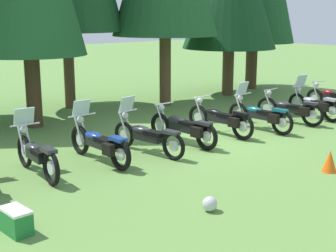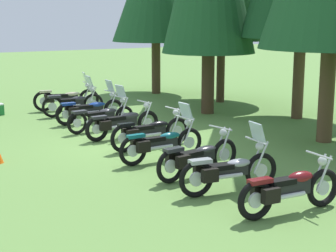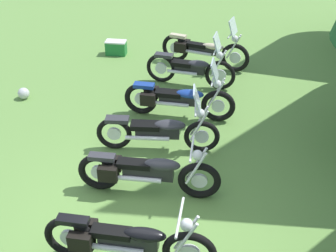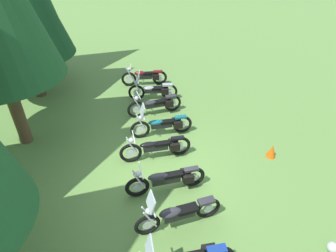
# 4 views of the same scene
# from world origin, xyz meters

# --- Properties ---
(ground_plane) EXTENTS (80.00, 80.00, 0.00)m
(ground_plane) POSITION_xyz_m (0.00, 0.00, 0.00)
(ground_plane) COLOR #608C42
(motorcycle_1) EXTENTS (0.65, 2.22, 1.38)m
(motorcycle_1) POSITION_xyz_m (-4.85, 0.12, 0.47)
(motorcycle_1) COLOR black
(motorcycle_1) RESTS_ON ground_plane
(motorcycle_2) EXTENTS (0.74, 2.41, 1.37)m
(motorcycle_2) POSITION_xyz_m (-3.32, 0.07, 0.46)
(motorcycle_2) COLOR black
(motorcycle_2) RESTS_ON ground_plane
(motorcycle_3) EXTENTS (0.68, 2.35, 1.35)m
(motorcycle_3) POSITION_xyz_m (-2.04, -0.04, 0.46)
(motorcycle_3) COLOR black
(motorcycle_3) RESTS_ON ground_plane
(motorcycle_4) EXTENTS (0.70, 2.40, 1.01)m
(motorcycle_4) POSITION_xyz_m (-0.79, 0.01, 0.45)
(motorcycle_4) COLOR black
(motorcycle_4) RESTS_ON ground_plane
(motorcycle_5) EXTENTS (0.72, 2.41, 1.03)m
(motorcycle_5) POSITION_xyz_m (0.71, 0.09, 0.46)
(motorcycle_5) COLOR black
(motorcycle_5) RESTS_ON ground_plane
(motorcycle_6) EXTENTS (0.77, 2.33, 1.37)m
(motorcycle_6) POSITION_xyz_m (1.98, -0.29, 0.46)
(motorcycle_6) COLOR black
(motorcycle_6) RESTS_ON ground_plane
(motorcycle_7) EXTENTS (0.79, 2.30, 1.02)m
(motorcycle_7) POSITION_xyz_m (3.49, -0.26, 0.45)
(motorcycle_7) COLOR black
(motorcycle_7) RESTS_ON ground_plane
(motorcycle_8) EXTENTS (0.79, 2.20, 1.38)m
(motorcycle_8) POSITION_xyz_m (4.71, -0.33, 0.47)
(motorcycle_8) COLOR black
(motorcycle_8) RESTS_ON ground_plane
(motorcycle_9) EXTENTS (0.67, 2.23, 1.01)m
(motorcycle_9) POSITION_xyz_m (6.19, -0.11, 0.45)
(motorcycle_9) COLOR black
(motorcycle_9) RESTS_ON ground_plane
(picnic_cooler) EXTENTS (0.36, 0.59, 0.40)m
(picnic_cooler) POSITION_xyz_m (-6.34, -2.26, 0.20)
(picnic_cooler) COLOR #1E7233
(picnic_cooler) RESTS_ON ground_plane
(traffic_cone) EXTENTS (0.32, 0.32, 0.48)m
(traffic_cone) POSITION_xyz_m (0.10, -3.75, 0.24)
(traffic_cone) COLOR #EA590F
(traffic_cone) RESTS_ON ground_plane
(dropped_helmet) EXTENTS (0.27, 0.27, 0.27)m
(dropped_helmet) POSITION_xyz_m (-3.42, -3.60, 0.13)
(dropped_helmet) COLOR silver
(dropped_helmet) RESTS_ON ground_plane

